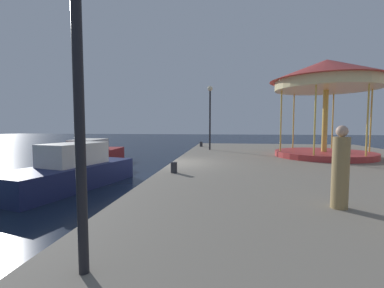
{
  "coord_description": "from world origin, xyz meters",
  "views": [
    {
      "loc": [
        2.56,
        -12.08,
        2.57
      ],
      "look_at": [
        0.37,
        4.65,
        1.34
      ],
      "focal_mm": 24.49,
      "sensor_mm": 36.0,
      "label": 1
    }
  ],
  "objects_px": {
    "person_far_corner": "(340,170)",
    "bollard_north": "(201,144)",
    "lamp_post_near_edge": "(76,18)",
    "lamp_post_mid_promenade": "(210,107)",
    "carousel": "(326,85)",
    "bollard_south": "(174,167)",
    "motorboat_red": "(92,155)",
    "motorboat_navy": "(71,171)"
  },
  "relations": [
    {
      "from": "person_far_corner",
      "to": "bollard_north",
      "type": "bearing_deg",
      "value": 105.97
    },
    {
      "from": "lamp_post_near_edge",
      "to": "lamp_post_mid_promenade",
      "type": "xyz_separation_m",
      "value": [
        0.52,
        15.86,
        0.11
      ]
    },
    {
      "from": "carousel",
      "to": "bollard_south",
      "type": "bearing_deg",
      "value": -141.3
    },
    {
      "from": "motorboat_red",
      "to": "lamp_post_mid_promenade",
      "type": "relative_size",
      "value": 1.31
    },
    {
      "from": "motorboat_navy",
      "to": "lamp_post_mid_promenade",
      "type": "relative_size",
      "value": 1.34
    },
    {
      "from": "bollard_south",
      "to": "lamp_post_near_edge",
      "type": "bearing_deg",
      "value": -87.95
    },
    {
      "from": "lamp_post_mid_promenade",
      "to": "person_far_corner",
      "type": "bearing_deg",
      "value": -74.5
    },
    {
      "from": "lamp_post_near_edge",
      "to": "bollard_south",
      "type": "distance_m",
      "value": 7.18
    },
    {
      "from": "lamp_post_mid_promenade",
      "to": "lamp_post_near_edge",
      "type": "bearing_deg",
      "value": -91.87
    },
    {
      "from": "motorboat_red",
      "to": "bollard_north",
      "type": "height_order",
      "value": "motorboat_red"
    },
    {
      "from": "carousel",
      "to": "lamp_post_mid_promenade",
      "type": "height_order",
      "value": "carousel"
    },
    {
      "from": "lamp_post_mid_promenade",
      "to": "person_far_corner",
      "type": "height_order",
      "value": "lamp_post_mid_promenade"
    },
    {
      "from": "carousel",
      "to": "lamp_post_mid_promenade",
      "type": "xyz_separation_m",
      "value": [
        -6.56,
        3.38,
        -0.9
      ]
    },
    {
      "from": "motorboat_navy",
      "to": "person_far_corner",
      "type": "height_order",
      "value": "person_far_corner"
    },
    {
      "from": "motorboat_red",
      "to": "lamp_post_mid_promenade",
      "type": "height_order",
      "value": "lamp_post_mid_promenade"
    },
    {
      "from": "carousel",
      "to": "motorboat_red",
      "type": "bearing_deg",
      "value": 178.26
    },
    {
      "from": "motorboat_red",
      "to": "carousel",
      "type": "bearing_deg",
      "value": -1.74
    },
    {
      "from": "lamp_post_near_edge",
      "to": "carousel",
      "type": "bearing_deg",
      "value": 60.45
    },
    {
      "from": "bollard_south",
      "to": "person_far_corner",
      "type": "bearing_deg",
      "value": -39.91
    },
    {
      "from": "motorboat_red",
      "to": "lamp_post_mid_promenade",
      "type": "xyz_separation_m",
      "value": [
        7.37,
        2.95,
        3.23
      ]
    },
    {
      "from": "motorboat_red",
      "to": "bollard_south",
      "type": "bearing_deg",
      "value": -43.54
    },
    {
      "from": "bollard_south",
      "to": "person_far_corner",
      "type": "relative_size",
      "value": 0.23
    },
    {
      "from": "lamp_post_near_edge",
      "to": "bollard_north",
      "type": "bearing_deg",
      "value": 91.13
    },
    {
      "from": "lamp_post_mid_promenade",
      "to": "bollard_south",
      "type": "xyz_separation_m",
      "value": [
        -0.76,
        -9.24,
        -2.87
      ]
    },
    {
      "from": "lamp_post_mid_promenade",
      "to": "bollard_south",
      "type": "height_order",
      "value": "lamp_post_mid_promenade"
    },
    {
      "from": "motorboat_navy",
      "to": "bollard_north",
      "type": "height_order",
      "value": "motorboat_navy"
    },
    {
      "from": "lamp_post_mid_promenade",
      "to": "bollard_south",
      "type": "relative_size",
      "value": 11.3
    },
    {
      "from": "lamp_post_near_edge",
      "to": "person_far_corner",
      "type": "xyz_separation_m",
      "value": [
        4.08,
        3.01,
        -2.14
      ]
    },
    {
      "from": "bollard_north",
      "to": "person_far_corner",
      "type": "xyz_separation_m",
      "value": [
        4.45,
        -15.54,
        0.63
      ]
    },
    {
      "from": "carousel",
      "to": "lamp_post_mid_promenade",
      "type": "distance_m",
      "value": 7.43
    },
    {
      "from": "bollard_south",
      "to": "bollard_north",
      "type": "height_order",
      "value": "same"
    },
    {
      "from": "carousel",
      "to": "bollard_north",
      "type": "relative_size",
      "value": 14.99
    },
    {
      "from": "lamp_post_mid_promenade",
      "to": "bollard_south",
      "type": "bearing_deg",
      "value": -94.68
    },
    {
      "from": "carousel",
      "to": "lamp_post_near_edge",
      "type": "relative_size",
      "value": 1.38
    },
    {
      "from": "lamp_post_near_edge",
      "to": "person_far_corner",
      "type": "height_order",
      "value": "lamp_post_near_edge"
    },
    {
      "from": "bollard_south",
      "to": "person_far_corner",
      "type": "height_order",
      "value": "person_far_corner"
    },
    {
      "from": "motorboat_red",
      "to": "person_far_corner",
      "type": "height_order",
      "value": "person_far_corner"
    },
    {
      "from": "motorboat_navy",
      "to": "bollard_south",
      "type": "relative_size",
      "value": 15.19
    },
    {
      "from": "lamp_post_mid_promenade",
      "to": "bollard_north",
      "type": "height_order",
      "value": "lamp_post_mid_promenade"
    },
    {
      "from": "lamp_post_mid_promenade",
      "to": "person_far_corner",
      "type": "distance_m",
      "value": 13.52
    },
    {
      "from": "person_far_corner",
      "to": "motorboat_navy",
      "type": "bearing_deg",
      "value": 155.04
    },
    {
      "from": "motorboat_red",
      "to": "carousel",
      "type": "relative_size",
      "value": 0.99
    }
  ]
}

